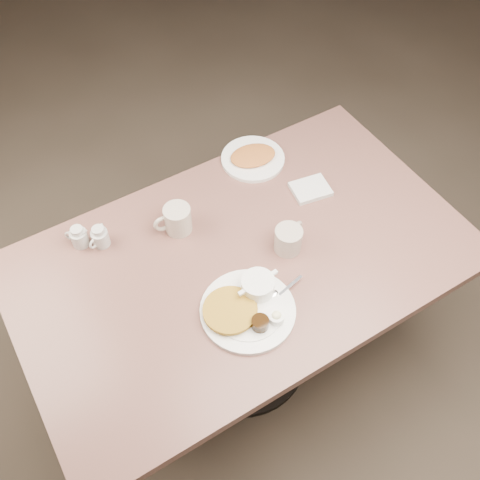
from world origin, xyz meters
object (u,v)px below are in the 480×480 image
coffee_mug_near (289,239)px  hash_plate (253,158)px  coffee_mug_far (177,220)px  creamer_right (79,237)px  main_plate (248,305)px  creamer_left (100,237)px  diner_table (243,284)px

coffee_mug_near → hash_plate: bearing=73.9°
coffee_mug_far → creamer_right: coffee_mug_far is taller
coffee_mug_far → hash_plate: size_ratio=0.50×
main_plate → coffee_mug_near: (0.24, 0.13, 0.02)m
main_plate → creamer_right: 0.61m
main_plate → coffee_mug_far: bearing=95.5°
creamer_left → diner_table: bearing=-37.9°
hash_plate → main_plate: bearing=-123.6°
main_plate → hash_plate: size_ratio=1.32×
creamer_left → hash_plate: 0.65m
coffee_mug_near → main_plate: bearing=-151.4°
coffee_mug_far → hash_plate: (0.40, 0.15, -0.04)m
hash_plate → creamer_left: bearing=-173.7°
coffee_mug_far → creamer_left: size_ratio=1.73×
main_plate → creamer_right: size_ratio=4.63×
main_plate → creamer_left: size_ratio=4.60×
diner_table → main_plate: (-0.09, -0.17, 0.19)m
coffee_mug_near → hash_plate: 0.43m
coffee_mug_far → coffee_mug_near: bearing=-43.2°
diner_table → coffee_mug_far: 0.34m
diner_table → coffee_mug_near: coffee_mug_near is taller
diner_table → coffee_mug_near: (0.15, -0.04, 0.22)m
diner_table → hash_plate: bearing=53.8°
coffee_mug_near → creamer_left: coffee_mug_near is taller
creamer_right → hash_plate: (0.71, 0.03, -0.02)m
coffee_mug_near → hash_plate: (0.12, 0.41, -0.03)m
diner_table → coffee_mug_far: (-0.13, 0.22, 0.22)m
hash_plate → coffee_mug_far: bearing=-159.6°
main_plate → hash_plate: main_plate is taller
coffee_mug_far → creamer_right: size_ratio=1.74×
main_plate → hash_plate: (0.36, 0.54, -0.01)m
creamer_right → hash_plate: 0.71m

